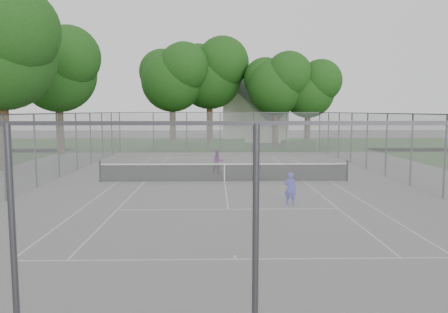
{
  "coord_description": "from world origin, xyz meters",
  "views": [
    {
      "loc": [
        -0.51,
        -22.29,
        3.65
      ],
      "look_at": [
        0.0,
        1.0,
        1.2
      ],
      "focal_mm": 35.0,
      "sensor_mm": 36.0,
      "label": 1
    }
  ],
  "objects_px": {
    "woman_player": "(218,162)",
    "tennis_net": "(224,172)",
    "girl_player": "(290,189)",
    "house": "(254,110)"
  },
  "relations": [
    {
      "from": "woman_player",
      "to": "tennis_net",
      "type": "bearing_deg",
      "value": -100.06
    },
    {
      "from": "tennis_net",
      "to": "girl_player",
      "type": "height_order",
      "value": "girl_player"
    },
    {
      "from": "tennis_net",
      "to": "house",
      "type": "height_order",
      "value": "house"
    },
    {
      "from": "tennis_net",
      "to": "woman_player",
      "type": "distance_m",
      "value": 2.79
    },
    {
      "from": "tennis_net",
      "to": "house",
      "type": "xyz_separation_m",
      "value": [
        4.25,
        30.22,
        3.22
      ]
    },
    {
      "from": "house",
      "to": "girl_player",
      "type": "xyz_separation_m",
      "value": [
        -1.82,
        -35.85,
        -3.09
      ]
    },
    {
      "from": "house",
      "to": "woman_player",
      "type": "height_order",
      "value": "house"
    },
    {
      "from": "house",
      "to": "woman_player",
      "type": "bearing_deg",
      "value": -99.46
    },
    {
      "from": "tennis_net",
      "to": "girl_player",
      "type": "xyz_separation_m",
      "value": [
        2.43,
        -5.63,
        0.12
      ]
    },
    {
      "from": "tennis_net",
      "to": "house",
      "type": "relative_size",
      "value": 1.39
    }
  ]
}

